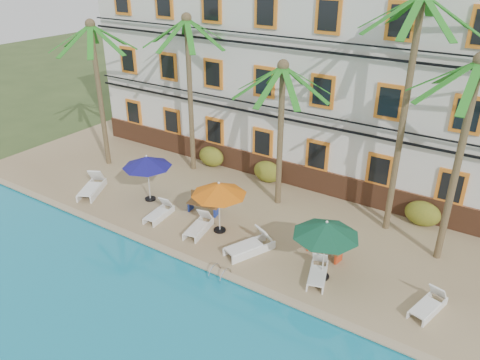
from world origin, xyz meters
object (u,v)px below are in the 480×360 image
Objects in this scene: umbrella_blue at (147,162)px; lounger_f at (429,305)px; palm_e at (464,135)px; umbrella_red at (219,189)px; palm_d at (408,89)px; lounger_b at (159,212)px; pool_ladder at (220,275)px; lounger_c at (199,226)px; lounger_e at (318,272)px; bench_right at (326,244)px; lounger_a at (92,187)px; palm_a at (97,75)px; bench_left at (204,203)px; palm_b at (189,74)px; umbrella_green at (326,229)px; palm_c at (281,114)px; lounger_d at (250,245)px.

umbrella_blue is 1.32× the size of lounger_f.
umbrella_red is (-8.10, -3.07, -3.04)m from palm_e.
palm_d is at bearing 19.78° from umbrella_blue.
pool_ladder is (4.63, -1.89, -0.25)m from lounger_b.
lounger_c reaches higher than lounger_e.
umbrella_blue is at bearing -177.24° from bench_right.
lounger_b is at bearing -151.81° from palm_d.
lounger_a is 9.15m from pool_ladder.
palm_e is at bearing 18.29° from lounger_b.
palm_a is 18.55m from lounger_f.
palm_b is at bearing 134.21° from bench_left.
bench_right is (9.25, -3.47, -4.68)m from palm_b.
umbrella_green is 1.53× the size of bench_left.
palm_e is at bearing 2.52° from palm_a.
lounger_a is 6.50m from lounger_c.
lounger_e is at bearing -27.33° from palm_b.
lounger_a is at bearing -160.09° from umbrella_blue.
umbrella_green is at bearing -44.70° from palm_c.
pool_ladder is (6.58, -6.78, -5.15)m from palm_b.
palm_b is at bearing 143.81° from lounger_d.
palm_d reaches higher than umbrella_green.
palm_c is at bearing 76.67° from umbrella_red.
palm_e is at bearing 12.65° from bench_left.
palm_e is at bearing 30.49° from lounger_d.
palm_c is 6.18m from umbrella_green.
palm_e is at bearing 48.31° from lounger_e.
lounger_b is 0.93× the size of lounger_c.
bench_right is (-3.68, -2.21, -4.54)m from palm_e.
umbrella_blue is (0.47, -3.89, -3.20)m from palm_b.
lounger_d is at bearing -176.94° from lounger_f.
lounger_e is at bearing -1.12° from lounger_d.
umbrella_red is at bearing 178.45° from lounger_f.
palm_c reaches higher than lounger_f.
bench_left is (-10.05, 1.14, 0.22)m from lounger_f.
pool_ladder is at bearing -121.64° from palm_d.
umbrella_red reaches higher than lounger_a.
palm_c is (5.66, -0.82, -0.81)m from palm_b.
palm_d reaches higher than lounger_c.
palm_b is at bearing 96.89° from umbrella_blue.
bench_left is at bearing 166.12° from lounger_e.
lounger_e is at bearing -101.83° from palm_d.
lounger_c is at bearing -49.55° from palm_b.
palm_c is 9.50m from lounger_f.
lounger_b is at bearing -68.22° from palm_b.
lounger_a is at bearing -55.06° from palm_a.
umbrella_blue is 9.31m from umbrella_green.
umbrella_red reaches higher than lounger_d.
palm_a is 8.40m from lounger_b.
palm_e is 4.60× the size of lounger_b.
palm_e is at bearing 13.46° from lounger_a.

